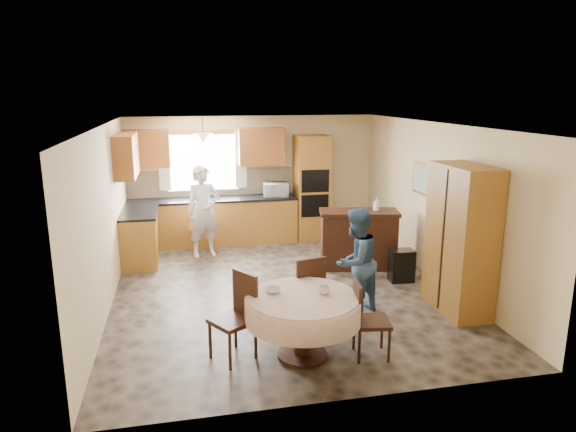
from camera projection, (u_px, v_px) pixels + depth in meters
The scene contains 36 objects.
floor at pixel (282, 289), 7.91m from camera, with size 5.00×6.00×0.01m, color brown.
ceiling at pixel (281, 125), 7.32m from camera, with size 5.00×6.00×0.01m, color white.
wall_back at pixel (253, 178), 10.46m from camera, with size 5.00×0.02×2.50m, color beige.
wall_front at pixel (344, 281), 4.76m from camera, with size 5.00×0.02×2.50m, color beige.
wall_left at pixel (105, 218), 7.11m from camera, with size 0.02×6.00×2.50m, color beige.
wall_right at pixel (436, 203), 8.11m from camera, with size 0.02×6.00×2.50m, color beige.
window at pixel (203, 162), 10.16m from camera, with size 1.40×0.03×1.10m, color white.
curtain_left at pixel (164, 161), 9.95m from camera, with size 0.22×0.02×1.15m, color white.
curtain_right at pixel (241, 159), 10.25m from camera, with size 0.22×0.02×1.15m, color white.
base_cab_back at pixel (213, 222), 10.20m from camera, with size 3.30×0.60×0.88m, color #CD8636.
counter_back at pixel (213, 199), 10.09m from camera, with size 3.30×0.64×0.04m, color black.
base_cab_left at pixel (140, 238), 9.07m from camera, with size 0.60×1.20×0.88m, color #CD8636.
counter_left at pixel (138, 213), 8.96m from camera, with size 0.64×1.20×0.04m, color black.
backsplash at pixel (211, 183), 10.30m from camera, with size 3.30×0.02×0.55m, color beige.
wall_cab_left at pixel (147, 149), 9.74m from camera, with size 0.85×0.33×0.72m, color #A9642A.
wall_cab_right at pixel (261, 146), 10.18m from camera, with size 0.90×0.33×0.72m, color #A9642A.
wall_cab_side at pixel (126, 155), 8.70m from camera, with size 0.33×1.20×0.72m, color #A9642A.
oven_tower at pixel (311, 188), 10.45m from camera, with size 0.66×0.62×2.12m, color #CD8636.
oven_upper at pixel (315, 181), 10.10m from camera, with size 0.56×0.01×0.45m, color black.
oven_lower at pixel (315, 206), 10.22m from camera, with size 0.56×0.01×0.45m, color black.
pendant at pixel (203, 138), 9.58m from camera, with size 0.36×0.36×0.18m, color beige.
sideboard at pixel (358, 241), 8.78m from camera, with size 1.32×0.55×0.94m, color #3D1E10.
space_heater at pixel (401, 266), 8.19m from camera, with size 0.38×0.26×0.52m, color black.
cupboard at pixel (461, 240), 6.92m from camera, with size 0.53×1.06×2.03m, color #CD8636.
dining_table at pixel (303, 310), 5.75m from camera, with size 1.31×1.31×0.74m.
chair_left at pixel (238, 312), 5.78m from camera, with size 0.59×0.59×0.99m.
chair_back at pixel (307, 289), 6.50m from camera, with size 0.50×0.50×0.97m.
chair_right at pixel (366, 316), 5.79m from camera, with size 0.44×0.44×0.90m.
framed_picture at pixel (422, 179), 8.48m from camera, with size 0.06×0.62×0.52m.
microwave at pixel (276, 190), 10.26m from camera, with size 0.50×0.34×0.27m, color silver.
person_sink at pixel (204, 211), 9.35m from camera, with size 0.61×0.40×1.68m, color silver.
person_dining at pixel (356, 262), 6.88m from camera, with size 0.72×0.56×1.48m, color #345172.
bowl_sideboard at pixel (336, 214), 8.58m from camera, with size 0.20×0.20×0.05m, color #B2B2B2.
bottle_sideboard at pixel (376, 206), 8.70m from camera, with size 0.11×0.11×0.28m, color silver.
cup_table at pixel (324, 290), 5.76m from camera, with size 0.12×0.12×0.10m, color #B2B2B2.
bowl_table at pixel (273, 290), 5.81m from camera, with size 0.18×0.18×0.05m, color #B2B2B2.
Camera 1 is at (-1.44, -7.28, 2.95)m, focal length 32.00 mm.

